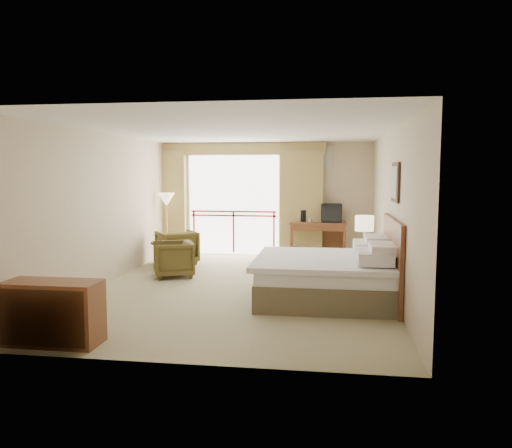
% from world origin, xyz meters
% --- Properties ---
extents(floor, '(7.00, 7.00, 0.00)m').
position_xyz_m(floor, '(0.00, 0.00, 0.00)').
color(floor, '#99926B').
rests_on(floor, ground).
extents(ceiling, '(7.00, 7.00, 0.00)m').
position_xyz_m(ceiling, '(0.00, 0.00, 2.70)').
color(ceiling, white).
rests_on(ceiling, wall_back).
extents(wall_back, '(5.00, 0.00, 5.00)m').
position_xyz_m(wall_back, '(0.00, 3.50, 1.35)').
color(wall_back, beige).
rests_on(wall_back, ground).
extents(wall_front, '(5.00, 0.00, 5.00)m').
position_xyz_m(wall_front, '(0.00, -3.50, 1.35)').
color(wall_front, beige).
rests_on(wall_front, ground).
extents(wall_left, '(0.00, 7.00, 7.00)m').
position_xyz_m(wall_left, '(-2.50, 0.00, 1.35)').
color(wall_left, beige).
rests_on(wall_left, ground).
extents(wall_right, '(0.00, 7.00, 7.00)m').
position_xyz_m(wall_right, '(2.50, 0.00, 1.35)').
color(wall_right, beige).
rests_on(wall_right, ground).
extents(balcony_door, '(2.40, 0.00, 2.40)m').
position_xyz_m(balcony_door, '(-0.80, 3.48, 1.20)').
color(balcony_door, white).
rests_on(balcony_door, wall_back).
extents(balcony_railing, '(2.09, 0.03, 1.02)m').
position_xyz_m(balcony_railing, '(-0.80, 3.46, 0.81)').
color(balcony_railing, red).
rests_on(balcony_railing, wall_back).
extents(curtain_left, '(1.00, 0.26, 2.50)m').
position_xyz_m(curtain_left, '(-2.45, 3.35, 1.25)').
color(curtain_left, olive).
rests_on(curtain_left, wall_back).
extents(curtain_right, '(1.00, 0.26, 2.50)m').
position_xyz_m(curtain_right, '(0.85, 3.35, 1.25)').
color(curtain_right, olive).
rests_on(curtain_right, wall_back).
extents(valance, '(4.40, 0.22, 0.28)m').
position_xyz_m(valance, '(-0.80, 3.38, 2.55)').
color(valance, olive).
rests_on(valance, wall_back).
extents(hvac_vent, '(0.50, 0.04, 0.50)m').
position_xyz_m(hvac_vent, '(1.30, 3.47, 2.35)').
color(hvac_vent, silver).
rests_on(hvac_vent, wall_back).
extents(bed, '(2.13, 2.06, 0.97)m').
position_xyz_m(bed, '(1.50, -0.60, 0.38)').
color(bed, brown).
rests_on(bed, floor).
extents(headboard, '(0.06, 2.10, 1.30)m').
position_xyz_m(headboard, '(2.46, -0.60, 0.65)').
color(headboard, '#5E2F1A').
rests_on(headboard, wall_right).
extents(framed_art, '(0.04, 0.72, 0.60)m').
position_xyz_m(framed_art, '(2.47, -0.60, 1.85)').
color(framed_art, black).
rests_on(framed_art, wall_right).
extents(nightstand, '(0.42, 0.49, 0.57)m').
position_xyz_m(nightstand, '(2.15, 0.97, 0.28)').
color(nightstand, '#5E2F1A').
rests_on(nightstand, floor).
extents(table_lamp, '(0.35, 0.35, 0.61)m').
position_xyz_m(table_lamp, '(2.15, 1.02, 1.04)').
color(table_lamp, tan).
rests_on(table_lamp, nightstand).
extents(phone, '(0.21, 0.18, 0.08)m').
position_xyz_m(phone, '(2.10, 0.82, 0.61)').
color(phone, black).
rests_on(phone, nightstand).
extents(desk, '(1.30, 0.63, 0.85)m').
position_xyz_m(desk, '(1.25, 3.30, 0.66)').
color(desk, '#5E2F1A').
rests_on(desk, floor).
extents(tv, '(0.47, 0.38, 0.43)m').
position_xyz_m(tv, '(1.55, 3.23, 1.06)').
color(tv, black).
rests_on(tv, desk).
extents(coffee_maker, '(0.15, 0.15, 0.28)m').
position_xyz_m(coffee_maker, '(0.90, 3.24, 0.98)').
color(coffee_maker, black).
rests_on(coffee_maker, desk).
extents(cup, '(0.08, 0.08, 0.10)m').
position_xyz_m(cup, '(1.05, 3.19, 0.89)').
color(cup, white).
rests_on(cup, desk).
extents(wastebasket, '(0.33, 0.33, 0.32)m').
position_xyz_m(wastebasket, '(0.79, 2.75, 0.16)').
color(wastebasket, black).
rests_on(wastebasket, floor).
extents(armchair_far, '(1.10, 1.11, 0.74)m').
position_xyz_m(armchair_far, '(-1.79, 2.04, 0.00)').
color(armchair_far, '#453A1A').
rests_on(armchair_far, floor).
extents(armchair_near, '(0.97, 0.96, 0.68)m').
position_xyz_m(armchair_near, '(-1.46, 0.73, 0.00)').
color(armchair_near, '#453A1A').
rests_on(armchair_near, floor).
extents(side_table, '(0.51, 0.51, 0.56)m').
position_xyz_m(side_table, '(-1.91, 1.48, 0.38)').
color(side_table, black).
rests_on(side_table, floor).
extents(book, '(0.25, 0.27, 0.02)m').
position_xyz_m(book, '(-1.91, 1.48, 0.56)').
color(book, white).
rests_on(book, side_table).
extents(floor_lamp, '(0.39, 0.39, 1.52)m').
position_xyz_m(floor_lamp, '(-2.26, 2.78, 1.31)').
color(floor_lamp, tan).
rests_on(floor_lamp, floor).
extents(dresser, '(1.12, 0.47, 0.74)m').
position_xyz_m(dresser, '(-1.69, -3.11, 0.37)').
color(dresser, '#5E2F1A').
rests_on(dresser, floor).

